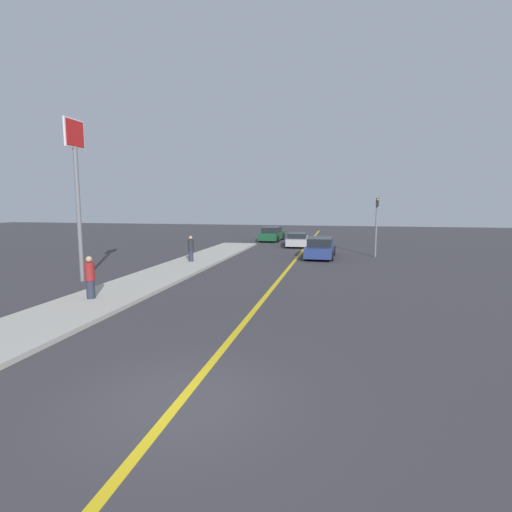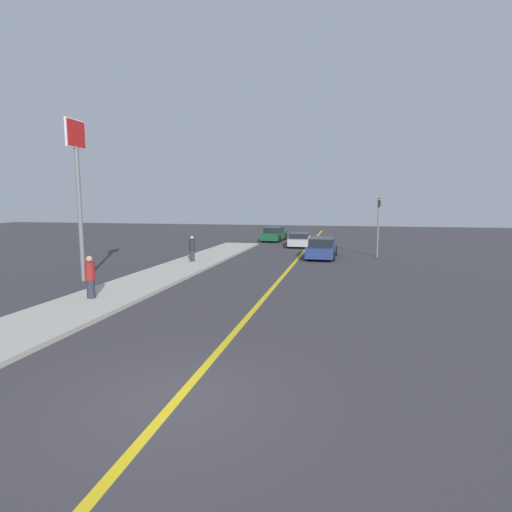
{
  "view_description": "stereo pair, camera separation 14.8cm",
  "coord_description": "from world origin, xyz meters",
  "px_view_note": "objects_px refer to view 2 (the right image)",
  "views": [
    {
      "loc": [
        2.85,
        -6.55,
        3.68
      ],
      "look_at": [
        -0.48,
        9.12,
        1.55
      ],
      "focal_mm": 28.0,
      "sensor_mm": 36.0,
      "label": 1
    },
    {
      "loc": [
        3.0,
        -6.52,
        3.68
      ],
      "look_at": [
        -0.48,
        9.12,
        1.55
      ],
      "focal_mm": 28.0,
      "sensor_mm": 36.0,
      "label": 2
    }
  ],
  "objects_px": {
    "car_ahead_center": "(300,240)",
    "car_far_distant": "(274,234)",
    "roadside_sign": "(77,170)",
    "traffic_light": "(378,221)",
    "car_near_right_lane": "(322,248)",
    "pedestrian_mid_group": "(192,249)",
    "pedestrian_near_curb": "(90,277)"
  },
  "relations": [
    {
      "from": "car_near_right_lane",
      "to": "pedestrian_near_curb",
      "type": "bearing_deg",
      "value": -116.95
    },
    {
      "from": "traffic_light",
      "to": "roadside_sign",
      "type": "xyz_separation_m",
      "value": [
        -14.31,
        -11.82,
        2.71
      ]
    },
    {
      "from": "car_ahead_center",
      "to": "car_far_distant",
      "type": "xyz_separation_m",
      "value": [
        -2.98,
        4.36,
        0.08
      ]
    },
    {
      "from": "car_near_right_lane",
      "to": "car_ahead_center",
      "type": "height_order",
      "value": "car_near_right_lane"
    },
    {
      "from": "pedestrian_near_curb",
      "to": "pedestrian_mid_group",
      "type": "xyz_separation_m",
      "value": [
        0.16,
        9.81,
        -0.01
      ]
    },
    {
      "from": "car_near_right_lane",
      "to": "car_ahead_center",
      "type": "relative_size",
      "value": 1.01
    },
    {
      "from": "car_far_distant",
      "to": "car_ahead_center",
      "type": "bearing_deg",
      "value": -52.86
    },
    {
      "from": "car_near_right_lane",
      "to": "pedestrian_mid_group",
      "type": "distance_m",
      "value": 8.79
    },
    {
      "from": "car_far_distant",
      "to": "pedestrian_near_curb",
      "type": "xyz_separation_m",
      "value": [
        -2.48,
        -25.54,
        0.28
      ]
    },
    {
      "from": "car_near_right_lane",
      "to": "pedestrian_mid_group",
      "type": "height_order",
      "value": "pedestrian_mid_group"
    },
    {
      "from": "car_near_right_lane",
      "to": "roadside_sign",
      "type": "xyz_separation_m",
      "value": [
        -10.62,
        -10.7,
        4.52
      ]
    },
    {
      "from": "roadside_sign",
      "to": "pedestrian_mid_group",
      "type": "bearing_deg",
      "value": 64.18
    },
    {
      "from": "car_far_distant",
      "to": "pedestrian_near_curb",
      "type": "distance_m",
      "value": 25.66
    },
    {
      "from": "car_far_distant",
      "to": "pedestrian_near_curb",
      "type": "bearing_deg",
      "value": -92.72
    },
    {
      "from": "pedestrian_near_curb",
      "to": "traffic_light",
      "type": "relative_size",
      "value": 0.4
    },
    {
      "from": "pedestrian_near_curb",
      "to": "pedestrian_mid_group",
      "type": "distance_m",
      "value": 9.81
    },
    {
      "from": "car_ahead_center",
      "to": "traffic_light",
      "type": "xyz_separation_m",
      "value": [
        5.98,
        -5.83,
        1.89
      ]
    },
    {
      "from": "traffic_light",
      "to": "roadside_sign",
      "type": "bearing_deg",
      "value": -140.45
    },
    {
      "from": "car_near_right_lane",
      "to": "pedestrian_near_curb",
      "type": "height_order",
      "value": "pedestrian_near_curb"
    },
    {
      "from": "car_ahead_center",
      "to": "car_far_distant",
      "type": "bearing_deg",
      "value": 121.51
    },
    {
      "from": "car_ahead_center",
      "to": "traffic_light",
      "type": "relative_size",
      "value": 1.16
    },
    {
      "from": "car_far_distant",
      "to": "pedestrian_mid_group",
      "type": "xyz_separation_m",
      "value": [
        -2.32,
        -15.73,
        0.26
      ]
    },
    {
      "from": "pedestrian_mid_group",
      "to": "traffic_light",
      "type": "bearing_deg",
      "value": 26.18
    },
    {
      "from": "car_ahead_center",
      "to": "pedestrian_near_curb",
      "type": "relative_size",
      "value": 2.91
    },
    {
      "from": "car_ahead_center",
      "to": "roadside_sign",
      "type": "bearing_deg",
      "value": -118.08
    },
    {
      "from": "pedestrian_mid_group",
      "to": "car_far_distant",
      "type": "bearing_deg",
      "value": 81.62
    },
    {
      "from": "car_near_right_lane",
      "to": "pedestrian_mid_group",
      "type": "xyz_separation_m",
      "value": [
        -7.59,
        -4.43,
        0.26
      ]
    },
    {
      "from": "car_ahead_center",
      "to": "roadside_sign",
      "type": "xyz_separation_m",
      "value": [
        -8.33,
        -17.65,
        4.6
      ]
    },
    {
      "from": "car_near_right_lane",
      "to": "car_far_distant",
      "type": "distance_m",
      "value": 12.47
    },
    {
      "from": "car_near_right_lane",
      "to": "car_ahead_center",
      "type": "xyz_separation_m",
      "value": [
        -2.29,
        6.94,
        -0.08
      ]
    },
    {
      "from": "car_ahead_center",
      "to": "traffic_light",
      "type": "bearing_deg",
      "value": -47.09
    },
    {
      "from": "pedestrian_near_curb",
      "to": "pedestrian_mid_group",
      "type": "height_order",
      "value": "pedestrian_near_curb"
    }
  ]
}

